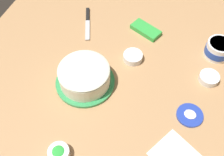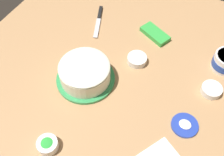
# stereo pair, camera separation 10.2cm
# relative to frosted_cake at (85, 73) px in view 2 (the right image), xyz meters

# --- Properties ---
(ground_plane) EXTENTS (1.54, 1.54, 0.00)m
(ground_plane) POSITION_rel_frosted_cake_xyz_m (-0.17, -0.06, -0.05)
(ground_plane) COLOR tan
(frosted_cake) EXTENTS (0.26, 0.26, 0.11)m
(frosted_cake) POSITION_rel_frosted_cake_xyz_m (0.00, 0.00, 0.00)
(frosted_cake) COLOR #339351
(frosted_cake) RESTS_ON ground_plane
(frosting_tub_lid) EXTENTS (0.11, 0.11, 0.02)m
(frosting_tub_lid) POSITION_rel_frosted_cake_xyz_m (-0.47, 0.01, -0.05)
(frosting_tub_lid) COLOR #233DAD
(frosting_tub_lid) RESTS_ON ground_plane
(spreading_knife) EXTENTS (0.11, 0.23, 0.01)m
(spreading_knife) POSITION_rel_frosted_cake_xyz_m (0.14, -0.37, -0.05)
(spreading_knife) COLOR silver
(spreading_knife) RESTS_ON ground_plane
(sprinkle_bowl_blue) EXTENTS (0.09, 0.09, 0.03)m
(sprinkle_bowl_blue) POSITION_rel_frosted_cake_xyz_m (-0.51, -0.20, -0.04)
(sprinkle_bowl_blue) COLOR white
(sprinkle_bowl_blue) RESTS_ON ground_plane
(sprinkle_bowl_rainbow) EXTENTS (0.09, 0.09, 0.03)m
(sprinkle_bowl_rainbow) POSITION_rel_frosted_cake_xyz_m (-0.16, -0.20, -0.03)
(sprinkle_bowl_rainbow) COLOR white
(sprinkle_bowl_rainbow) RESTS_ON ground_plane
(sprinkle_bowl_green) EXTENTS (0.08, 0.08, 0.04)m
(sprinkle_bowl_green) POSITION_rel_frosted_cake_xyz_m (-0.04, 0.34, -0.03)
(sprinkle_bowl_green) COLOR white
(sprinkle_bowl_green) RESTS_ON ground_plane
(candy_box_lower) EXTENTS (0.17, 0.13, 0.02)m
(candy_box_lower) POSITION_rel_frosted_cake_xyz_m (-0.17, -0.40, -0.04)
(candy_box_lower) COLOR green
(candy_box_lower) RESTS_ON ground_plane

